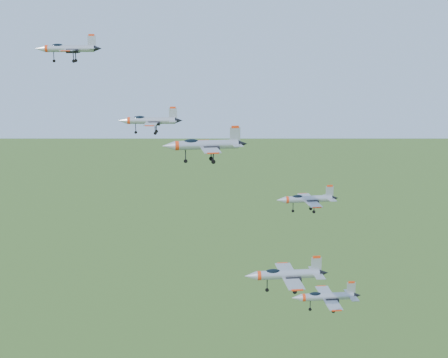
# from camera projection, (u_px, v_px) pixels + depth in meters

# --- Properties ---
(jet_lead) EXTENTS (11.59, 9.69, 3.10)m
(jet_lead) POSITION_uv_depth(u_px,v_px,m) (68.00, 48.00, 108.84)
(jet_lead) COLOR #9B9EA6
(jet_left_high) EXTENTS (10.64, 8.85, 2.84)m
(jet_left_high) POSITION_uv_depth(u_px,v_px,m) (149.00, 120.00, 101.79)
(jet_left_high) COLOR #9B9EA6
(jet_right_high) EXTENTS (12.17, 10.33, 3.30)m
(jet_right_high) POSITION_uv_depth(u_px,v_px,m) (204.00, 145.00, 88.58)
(jet_right_high) COLOR #9B9EA6
(jet_left_low) EXTENTS (10.95, 9.27, 2.96)m
(jet_left_low) POSITION_uv_depth(u_px,v_px,m) (307.00, 199.00, 107.16)
(jet_left_low) COLOR #9B9EA6
(jet_right_low) EXTENTS (12.78, 10.78, 3.44)m
(jet_right_low) POSITION_uv_depth(u_px,v_px,m) (286.00, 274.00, 93.26)
(jet_right_low) COLOR #9B9EA6
(jet_trail) EXTENTS (11.78, 9.92, 3.17)m
(jet_trail) POSITION_uv_depth(u_px,v_px,m) (326.00, 296.00, 103.33)
(jet_trail) COLOR #9B9EA6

